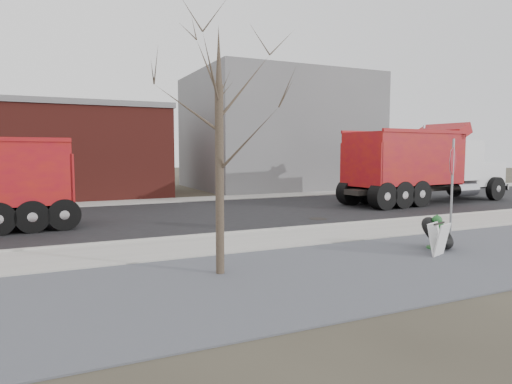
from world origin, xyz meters
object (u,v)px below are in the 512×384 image
stop_sign (452,173)px  dump_truck_red_a (423,163)px  truck_tire (437,233)px  sandwich_board (439,239)px  fire_hydrant (437,234)px

stop_sign → dump_truck_red_a: size_ratio=0.30×
truck_tire → sandwich_board: bearing=-134.8°
truck_tire → stop_sign: 2.01m
stop_sign → sandwich_board: 2.61m
fire_hydrant → truck_tire: 0.05m
truck_tire → stop_sign: (1.11, 0.57, 1.57)m
fire_hydrant → sandwich_board: size_ratio=1.13×
stop_sign → sandwich_board: stop_sign is taller
truck_tire → dump_truck_red_a: size_ratio=0.13×
truck_tire → stop_sign: bearing=27.2°
truck_tire → sandwich_board: truck_tire is taller
truck_tire → stop_sign: stop_sign is taller
truck_tire → dump_truck_red_a: bearing=47.0°
truck_tire → sandwich_board: 0.85m
fire_hydrant → dump_truck_red_a: (7.89, 8.45, 1.60)m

